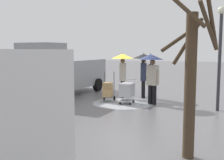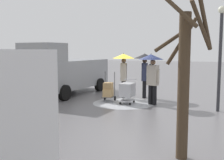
{
  "view_description": "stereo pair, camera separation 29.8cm",
  "coord_description": "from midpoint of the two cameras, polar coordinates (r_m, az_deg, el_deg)",
  "views": [
    {
      "loc": [
        -3.95,
        11.76,
        2.27
      ],
      "look_at": [
        0.33,
        1.59,
        1.05
      ],
      "focal_mm": 43.16,
      "sensor_mm": 36.0,
      "label": 1
    },
    {
      "loc": [
        -4.23,
        11.65,
        2.27
      ],
      "look_at": [
        0.33,
        1.59,
        1.05
      ],
      "focal_mm": 43.16,
      "sensor_mm": 36.0,
      "label": 2
    }
  ],
  "objects": [
    {
      "name": "slush_patch_under_van",
      "position": [
        11.66,
        1.63,
        -4.9
      ],
      "size": [
        2.63,
        2.63,
        0.01
      ],
      "primitive_type": "cylinder",
      "color": "#ADAFB5",
      "rests_on": "ground"
    },
    {
      "name": "ground_plane",
      "position": [
        12.6,
        3.54,
        -4.08
      ],
      "size": [
        90.0,
        90.0,
        0.0
      ],
      "primitive_type": "plane",
      "color": "slate"
    },
    {
      "name": "pedestrian_pink_side",
      "position": [
        12.89,
        6.04,
        3.22
      ],
      "size": [
        1.04,
        1.04,
        2.15
      ],
      "color": "black",
      "rests_on": "ground"
    },
    {
      "name": "slush_patch_near_cluster",
      "position": [
        7.58,
        -20.07,
        -11.47
      ],
      "size": [
        1.24,
        1.24,
        0.01
      ],
      "primitive_type": "cylinder",
      "color": "silver",
      "rests_on": "ground"
    },
    {
      "name": "shopping_cart_vendor",
      "position": [
        11.5,
        2.47,
        -2.21
      ],
      "size": [
        0.6,
        0.85,
        1.02
      ],
      "color": "#B2B2B7",
      "rests_on": "ground"
    },
    {
      "name": "pedestrian_black_side",
      "position": [
        11.33,
        7.65,
        2.71
      ],
      "size": [
        1.04,
        1.04,
        2.15
      ],
      "color": "black",
      "rests_on": "ground"
    },
    {
      "name": "pedestrian_white_side",
      "position": [
        12.78,
        1.6,
        3.23
      ],
      "size": [
        1.04,
        1.04,
        2.15
      ],
      "color": "black",
      "rests_on": "ground"
    },
    {
      "name": "street_lamp",
      "position": [
        10.69,
        21.18,
        6.43
      ],
      "size": [
        0.28,
        0.28,
        3.86
      ],
      "color": "#2D2D33",
      "rests_on": "ground"
    },
    {
      "name": "cargo_van_parked_right",
      "position": [
        13.92,
        -10.93,
        1.7
      ],
      "size": [
        2.36,
        5.42,
        2.6
      ],
      "color": "gray",
      "rests_on": "ground"
    },
    {
      "name": "bare_tree_near",
      "position": [
        5.74,
        14.95,
        0.59
      ],
      "size": [
        1.17,
        1.18,
        3.45
      ],
      "color": "#423323",
      "rests_on": "ground"
    },
    {
      "name": "hand_dolly_boxes",
      "position": [
        11.96,
        -1.61,
        -2.24
      ],
      "size": [
        0.62,
        0.78,
        1.32
      ],
      "color": "#515156",
      "rests_on": "ground"
    }
  ]
}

